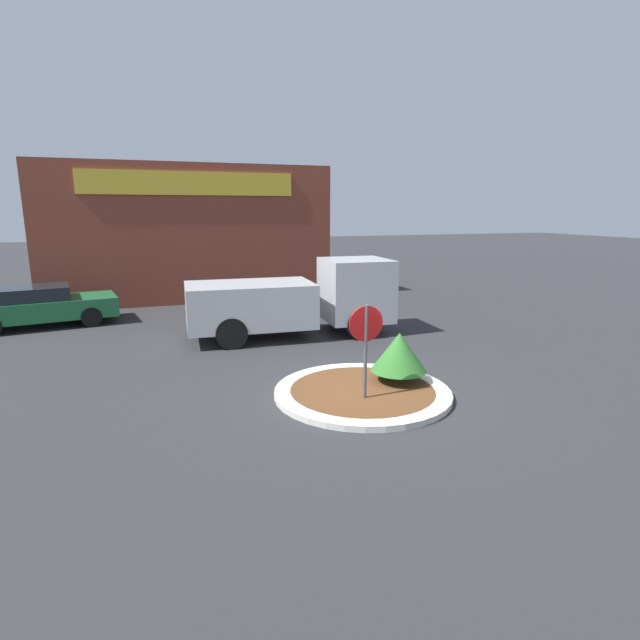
# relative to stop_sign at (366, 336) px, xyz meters

# --- Properties ---
(ground_plane) EXTENTS (120.00, 120.00, 0.00)m
(ground_plane) POSITION_rel_stop_sign_xyz_m (0.15, 0.44, -1.39)
(ground_plane) COLOR #2D2D30
(traffic_island) EXTENTS (3.68, 3.68, 0.12)m
(traffic_island) POSITION_rel_stop_sign_xyz_m (0.15, 0.44, -1.32)
(traffic_island) COLOR beige
(traffic_island) RESTS_ON ground_plane
(stop_sign) EXTENTS (0.70, 0.07, 2.01)m
(stop_sign) POSITION_rel_stop_sign_xyz_m (0.00, 0.00, 0.00)
(stop_sign) COLOR #4C4C51
(stop_sign) RESTS_ON ground_plane
(island_shrub) EXTENTS (1.21, 1.21, 1.08)m
(island_shrub) POSITION_rel_stop_sign_xyz_m (1.10, 0.66, -0.60)
(island_shrub) COLOR brown
(island_shrub) RESTS_ON traffic_island
(utility_truck) EXTENTS (6.26, 2.49, 2.30)m
(utility_truck) POSITION_rel_stop_sign_xyz_m (0.33, 5.75, -0.24)
(utility_truck) COLOR #B2B2B7
(utility_truck) RESTS_ON ground_plane
(storefront_building) EXTENTS (11.72, 6.07, 5.61)m
(storefront_building) POSITION_rel_stop_sign_xyz_m (-2.08, 15.12, 1.42)
(storefront_building) COLOR brown
(storefront_building) RESTS_ON ground_plane
(parked_sedan_green) EXTENTS (4.81, 2.60, 1.34)m
(parked_sedan_green) POSITION_rel_stop_sign_xyz_m (-7.33, 9.75, -0.69)
(parked_sedan_green) COLOR #1E6638
(parked_sedan_green) RESTS_ON ground_plane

